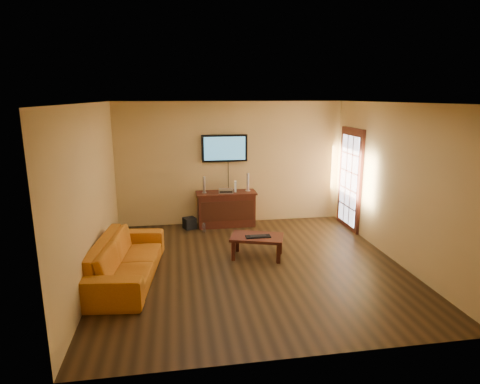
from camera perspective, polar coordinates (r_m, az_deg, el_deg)
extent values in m
plane|color=black|center=(6.91, 1.69, -10.43)|extent=(5.00, 5.00, 0.00)
plane|color=tan|center=(8.90, -1.30, 4.09)|extent=(5.00, 0.00, 5.00)
plane|color=tan|center=(6.50, -20.42, -0.27)|extent=(0.00, 5.00, 5.00)
plane|color=tan|center=(7.37, 21.22, 1.21)|extent=(0.00, 5.00, 5.00)
plane|color=white|center=(6.32, 1.86, 12.57)|extent=(5.00, 5.00, 0.00)
cube|color=#3A150D|center=(8.89, 15.38, 1.62)|extent=(0.06, 1.02, 2.22)
cube|color=white|center=(8.87, 15.17, 1.62)|extent=(0.01, 0.79, 1.89)
cube|color=#3A150D|center=(8.86, -1.97, -2.53)|extent=(1.23, 0.46, 0.72)
cube|color=black|center=(8.62, -1.77, -2.72)|extent=(1.13, 0.02, 0.43)
cube|color=#3A150D|center=(8.76, -1.99, -0.13)|extent=(1.31, 0.50, 0.04)
cube|color=black|center=(8.79, -2.21, 6.24)|extent=(1.00, 0.07, 0.59)
cube|color=teal|center=(8.75, -2.18, 6.21)|extent=(0.90, 0.01, 0.50)
cube|color=#3A150D|center=(7.13, 2.45, -6.46)|extent=(1.03, 0.80, 0.05)
cube|color=#3A150D|center=(7.05, -0.99, -8.38)|extent=(0.06, 0.06, 0.35)
cube|color=#3A150D|center=(6.97, 5.48, -8.73)|extent=(0.06, 0.06, 0.35)
cube|color=#3A150D|center=(7.44, -0.41, -7.19)|extent=(0.06, 0.06, 0.35)
cube|color=#3A150D|center=(7.36, 5.71, -7.50)|extent=(0.06, 0.06, 0.35)
imported|color=#BA6514|center=(6.54, -15.94, -8.26)|extent=(0.89, 2.27, 0.87)
cylinder|color=silver|center=(8.71, -5.11, -0.08)|extent=(0.10, 0.10, 0.01)
cylinder|color=silver|center=(8.67, -5.13, 1.07)|extent=(0.06, 0.06, 0.34)
cylinder|color=silver|center=(8.87, 1.12, 0.22)|extent=(0.11, 0.11, 0.02)
cylinder|color=silver|center=(8.82, 1.12, 1.48)|extent=(0.06, 0.06, 0.38)
cube|color=silver|center=(8.72, -2.00, 0.17)|extent=(0.34, 0.27, 0.07)
cube|color=white|center=(8.79, -0.65, 0.81)|extent=(0.07, 0.17, 0.23)
cube|color=black|center=(8.78, -7.18, -4.41)|extent=(0.31, 0.31, 0.24)
cylinder|color=white|center=(8.52, -5.17, -5.10)|extent=(0.07, 0.07, 0.19)
sphere|color=white|center=(8.49, -5.19, -4.46)|extent=(0.04, 0.04, 0.04)
cube|color=black|center=(7.07, 2.59, -6.34)|extent=(0.44, 0.16, 0.02)
cube|color=black|center=(7.06, 2.59, -6.24)|extent=(0.28, 0.11, 0.01)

